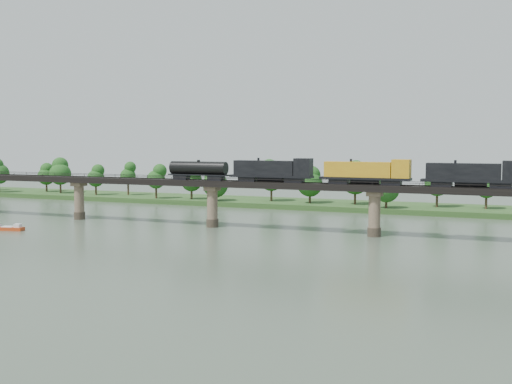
% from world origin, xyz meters
% --- Properties ---
extents(ground, '(400.00, 400.00, 0.00)m').
position_xyz_m(ground, '(0.00, 0.00, 0.00)').
color(ground, '#384738').
rests_on(ground, ground).
extents(far_bank, '(300.00, 24.00, 1.60)m').
position_xyz_m(far_bank, '(0.00, 85.00, 0.80)').
color(far_bank, '#25471C').
rests_on(far_bank, ground).
extents(bridge, '(236.00, 30.00, 11.50)m').
position_xyz_m(bridge, '(0.00, 30.00, 5.46)').
color(bridge, '#473A2D').
rests_on(bridge, ground).
extents(bridge_superstructure, '(220.00, 4.90, 0.75)m').
position_xyz_m(bridge_superstructure, '(0.00, 30.00, 11.79)').
color(bridge_superstructure, black).
rests_on(bridge_superstructure, bridge).
extents(far_treeline, '(289.06, 17.54, 13.60)m').
position_xyz_m(far_treeline, '(-8.21, 80.52, 8.83)').
color(far_treeline, '#382619').
rests_on(far_treeline, far_bank).
extents(freight_train, '(81.88, 3.19, 5.64)m').
position_xyz_m(freight_train, '(30.49, 30.00, 14.19)').
color(freight_train, black).
rests_on(freight_train, bridge).
extents(motorboat, '(6.05, 3.22, 1.61)m').
position_xyz_m(motorboat, '(-40.97, 6.27, 0.55)').
color(motorboat, '#B63A14').
rests_on(motorboat, ground).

